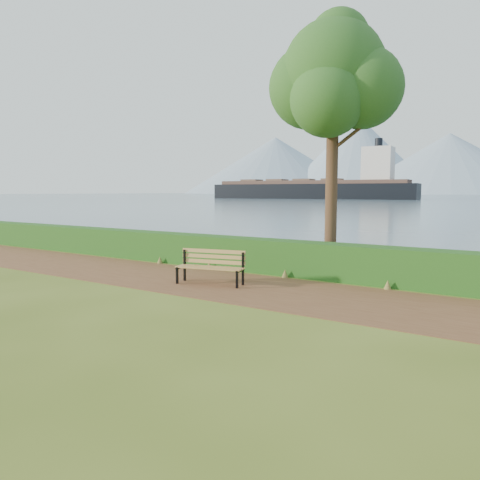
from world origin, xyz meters
The scene contains 6 objects.
ground centered at (0.00, 0.00, 0.00)m, with size 140.00×140.00×0.00m, color #4B5C1A.
path centered at (0.00, 0.30, 0.01)m, with size 40.00×3.40×0.01m, color brown.
hedge centered at (0.00, 2.60, 0.50)m, with size 32.00×0.85×1.00m, color #154914.
bench centered at (0.38, 0.18, 0.52)m, with size 1.89×0.93×0.91m.
tree centered at (2.22, 3.80, 5.77)m, with size 4.03×3.36×7.76m.
cargo_ship centered at (-52.45, 125.71, 2.90)m, with size 64.80×16.09×19.47m.
Camera 1 is at (7.74, -9.61, 2.46)m, focal length 35.00 mm.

